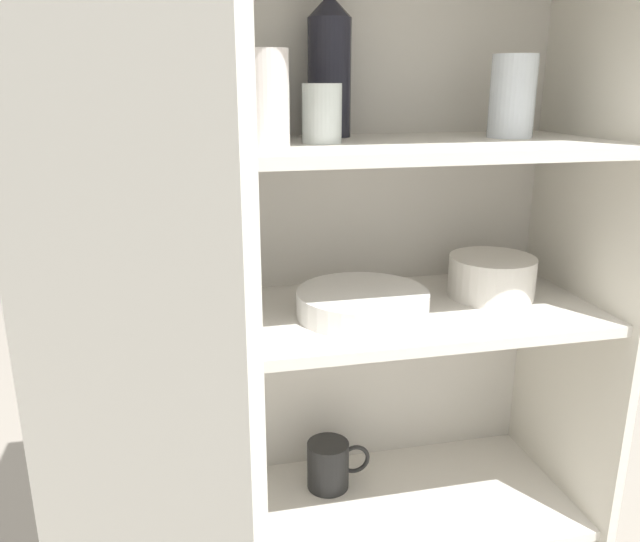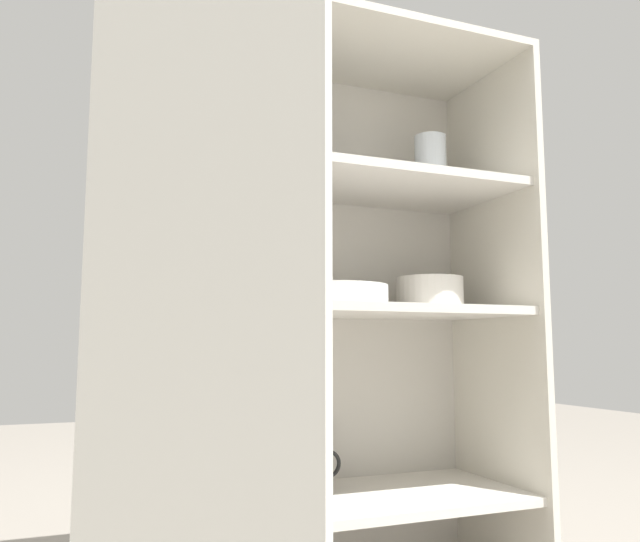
{
  "view_description": "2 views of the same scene",
  "coord_description": "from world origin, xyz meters",
  "px_view_note": "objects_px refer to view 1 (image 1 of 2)",
  "views": [
    {
      "loc": [
        -0.26,
        -0.85,
        1.06
      ],
      "look_at": [
        -0.03,
        0.2,
        0.74
      ],
      "focal_mm": 35.0,
      "sensor_mm": 36.0,
      "label": 1
    },
    {
      "loc": [
        -0.51,
        -1.13,
        0.57
      ],
      "look_at": [
        0.0,
        0.16,
        0.74
      ],
      "focal_mm": 35.0,
      "sensor_mm": 36.0,
      "label": 2
    }
  ],
  "objects_px": {
    "mixing_bowl_large": "(492,275)",
    "wine_bottle": "(329,66)",
    "plate_stack_white": "(362,303)",
    "casserole_dish": "(171,302)",
    "coffee_mug_primary": "(204,480)"
  },
  "relations": [
    {
      "from": "wine_bottle",
      "to": "coffee_mug_primary",
      "type": "xyz_separation_m",
      "value": [
        -0.27,
        -0.04,
        -0.8
      ]
    },
    {
      "from": "mixing_bowl_large",
      "to": "wine_bottle",
      "type": "bearing_deg",
      "value": 162.15
    },
    {
      "from": "plate_stack_white",
      "to": "casserole_dish",
      "type": "distance_m",
      "value": 0.33
    },
    {
      "from": "plate_stack_white",
      "to": "wine_bottle",
      "type": "bearing_deg",
      "value": 101.17
    },
    {
      "from": "mixing_bowl_large",
      "to": "casserole_dish",
      "type": "xyz_separation_m",
      "value": [
        -0.6,
        -0.03,
        0.0
      ]
    },
    {
      "from": "casserole_dish",
      "to": "plate_stack_white",
      "type": "bearing_deg",
      "value": -2.93
    },
    {
      "from": "plate_stack_white",
      "to": "mixing_bowl_large",
      "type": "bearing_deg",
      "value": 9.61
    },
    {
      "from": "casserole_dish",
      "to": "mixing_bowl_large",
      "type": "bearing_deg",
      "value": 2.78
    },
    {
      "from": "plate_stack_white",
      "to": "mixing_bowl_large",
      "type": "height_order",
      "value": "mixing_bowl_large"
    },
    {
      "from": "plate_stack_white",
      "to": "coffee_mug_primary",
      "type": "relative_size",
      "value": 1.77
    },
    {
      "from": "plate_stack_white",
      "to": "coffee_mug_primary",
      "type": "xyz_separation_m",
      "value": [
        -0.29,
        0.1,
        -0.39
      ]
    },
    {
      "from": "plate_stack_white",
      "to": "casserole_dish",
      "type": "xyz_separation_m",
      "value": [
        -0.33,
        0.02,
        0.02
      ]
    },
    {
      "from": "wine_bottle",
      "to": "plate_stack_white",
      "type": "relative_size",
      "value": 1.21
    },
    {
      "from": "plate_stack_white",
      "to": "casserole_dish",
      "type": "relative_size",
      "value": 1.0
    },
    {
      "from": "mixing_bowl_large",
      "to": "casserole_dish",
      "type": "relative_size",
      "value": 0.7
    }
  ]
}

